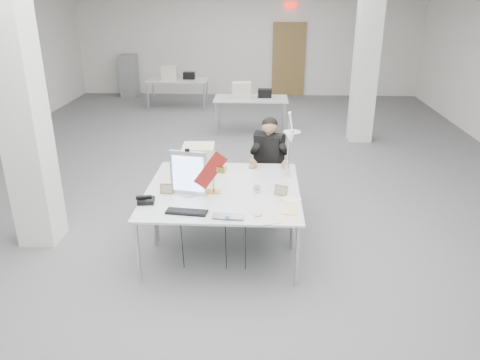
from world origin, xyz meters
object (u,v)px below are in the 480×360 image
object	(u,v)px
bankers_lamp	(214,179)
architect_lamp	(290,150)
seated_person	(269,149)
laptop	(227,219)
desk_main	(220,206)
beige_monitor	(199,159)
office_chair	(269,173)
desk_phone	(146,201)
monitor	(188,173)

from	to	relation	value
bankers_lamp	architect_lamp	size ratio (longest dim) A/B	0.39
seated_person	laptop	bearing A→B (deg)	-78.29
desk_main	bankers_lamp	size ratio (longest dim) A/B	5.45
seated_person	beige_monitor	size ratio (longest dim) A/B	2.41
seated_person	beige_monitor	world-z (taller)	seated_person
bankers_lamp	seated_person	bearing A→B (deg)	77.14
office_chair	desk_phone	distance (m)	2.11
seated_person	desk_phone	distance (m)	2.06
desk_phone	architect_lamp	size ratio (longest dim) A/B	0.22
office_chair	laptop	world-z (taller)	office_chair
desk_main	desk_phone	bearing A→B (deg)	178.23
seated_person	desk_phone	world-z (taller)	seated_person
bankers_lamp	architect_lamp	distance (m)	0.98
bankers_lamp	desk_phone	xyz separation A→B (m)	(-0.72, -0.32, -0.14)
office_chair	monitor	world-z (taller)	monitor
laptop	architect_lamp	bearing A→B (deg)	60.94
bankers_lamp	desk_phone	distance (m)	0.80
desk_main	laptop	bearing A→B (deg)	-72.58
seated_person	laptop	distance (m)	1.97
desk_main	seated_person	distance (m)	1.66
office_chair	laptop	size ratio (longest dim) A/B	3.16
laptop	architect_lamp	world-z (taller)	architect_lamp
office_chair	laptop	bearing A→B (deg)	-77.97
office_chair	bankers_lamp	xyz separation A→B (m)	(-0.65, -1.27, 0.40)
laptop	desk_main	bearing A→B (deg)	111.43
laptop	architect_lamp	distance (m)	1.30
desk_main	beige_monitor	bearing A→B (deg)	109.96
monitor	bankers_lamp	bearing A→B (deg)	22.86
desk_main	architect_lamp	xyz separation A→B (m)	(0.78, 0.68, 0.43)
laptop	beige_monitor	world-z (taller)	beige_monitor
monitor	desk_phone	world-z (taller)	monitor
desk_main	bankers_lamp	world-z (taller)	bankers_lamp
seated_person	office_chair	bearing A→B (deg)	114.83
seated_person	laptop	world-z (taller)	seated_person
laptop	desk_phone	size ratio (longest dim) A/B	1.81
monitor	desk_phone	distance (m)	0.56
monitor	desk_phone	bearing A→B (deg)	-139.98
office_chair	monitor	size ratio (longest dim) A/B	2.00
bankers_lamp	beige_monitor	bearing A→B (deg)	127.43
desk_phone	office_chair	bearing A→B (deg)	42.07
desk_main	laptop	distance (m)	0.37
monitor	architect_lamp	size ratio (longest dim) A/B	0.62
office_chair	architect_lamp	bearing A→B (deg)	-51.38
monitor	laptop	world-z (taller)	monitor
desk_main	monitor	world-z (taller)	monitor
beige_monitor	desk_main	bearing A→B (deg)	-72.74
office_chair	architect_lamp	distance (m)	1.16
desk_main	beige_monitor	xyz separation A→B (m)	(-0.35, 0.95, 0.20)
architect_lamp	office_chair	bearing A→B (deg)	115.38
office_chair	seated_person	world-z (taller)	seated_person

